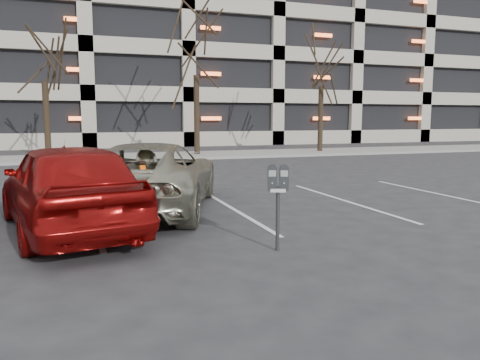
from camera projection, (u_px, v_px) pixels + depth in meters
The scene contains 10 objects.
ground at pixel (194, 240), 7.46m from camera, with size 140.00×140.00×0.00m, color #28282B.
sidewalk at pixel (116, 157), 22.44m from camera, with size 80.00×4.00×0.12m, color gray.
stall_lines at pixel (97, 217), 9.16m from camera, with size 16.90×5.20×0.00m.
parking_garage at pixel (235, 35), 41.82m from camera, with size 52.00×20.00×19.00m.
tree_b at pixel (42, 32), 20.73m from camera, with size 3.48×3.48×7.90m.
tree_c at pixel (196, 24), 22.88m from camera, with size 3.95×3.95×8.98m.
tree_d at pixel (322, 45), 25.23m from camera, with size 3.56×3.56×8.09m.
parking_meter at pixel (278, 186), 6.77m from camera, with size 0.34×0.23×1.25m.
suv_silver at pixel (151, 176), 9.92m from camera, with size 4.00×5.65×1.44m.
car_red at pixel (68, 186), 7.96m from camera, with size 1.86×4.62×1.58m, color maroon.
Camera 1 is at (-1.67, -7.11, 1.94)m, focal length 35.00 mm.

